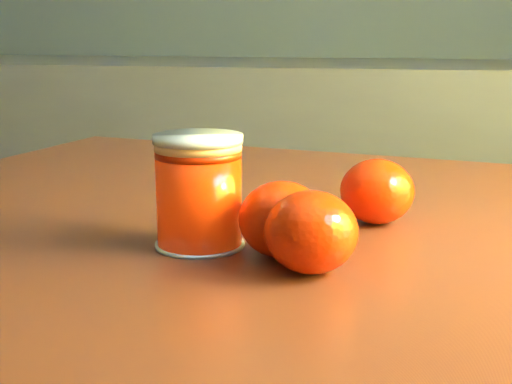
# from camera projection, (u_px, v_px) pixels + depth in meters

# --- Properties ---
(kitchen_counter) EXTENTS (3.15, 0.60, 0.90)m
(kitchen_counter) POSITION_uv_depth(u_px,v_px,m) (112.00, 209.00, 2.18)
(kitchen_counter) COLOR #48484D
(kitchen_counter) RESTS_ON ground
(table) EXTENTS (1.21, 0.94, 0.82)m
(table) POSITION_uv_depth(u_px,v_px,m) (350.00, 333.00, 0.68)
(table) COLOR #602B18
(table) RESTS_ON ground
(juice_glass) EXTENTS (0.07, 0.07, 0.09)m
(juice_glass) POSITION_uv_depth(u_px,v_px,m) (199.00, 192.00, 0.59)
(juice_glass) COLOR red
(juice_glass) RESTS_ON table
(orange_front) EXTENTS (0.08, 0.08, 0.06)m
(orange_front) POSITION_uv_depth(u_px,v_px,m) (282.00, 219.00, 0.56)
(orange_front) COLOR red
(orange_front) RESTS_ON table
(orange_back) EXTENTS (0.09, 0.09, 0.06)m
(orange_back) POSITION_uv_depth(u_px,v_px,m) (377.00, 191.00, 0.66)
(orange_back) COLOR red
(orange_back) RESTS_ON table
(orange_extra) EXTENTS (0.07, 0.07, 0.06)m
(orange_extra) POSITION_uv_depth(u_px,v_px,m) (311.00, 232.00, 0.53)
(orange_extra) COLOR red
(orange_extra) RESTS_ON table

